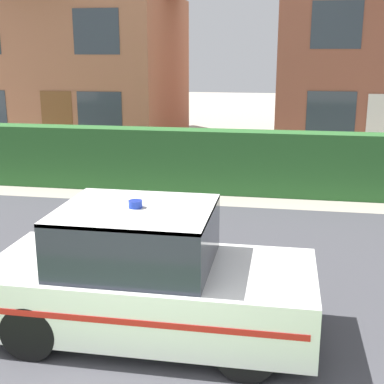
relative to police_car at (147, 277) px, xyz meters
name	(u,v)px	position (x,y,z in m)	size (l,w,h in m)	color
road_strip	(186,267)	(0.08, 2.07, -0.73)	(28.00, 6.90, 0.01)	#424247
garden_hedge	(220,162)	(0.04, 6.72, 0.01)	(12.82, 0.62, 1.50)	#2D662D
police_car	(147,277)	(0.00, 0.00, 0.00)	(3.82, 1.70, 1.66)	black
house_left	(78,35)	(-5.91, 13.25, 3.07)	(7.15, 7.05, 7.46)	#A86B4C
wheelie_bin	(356,171)	(3.23, 7.19, -0.18)	(0.60, 0.70, 1.10)	#23662D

